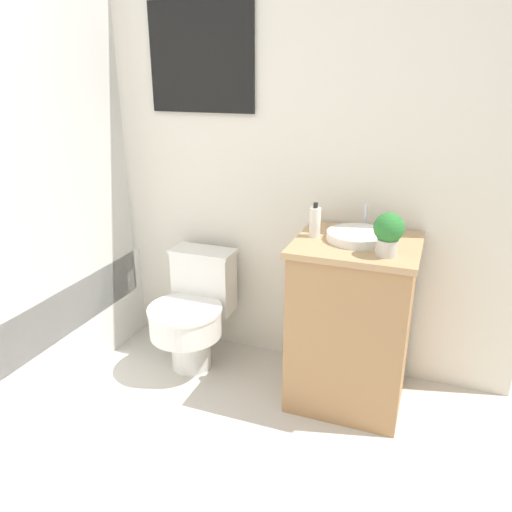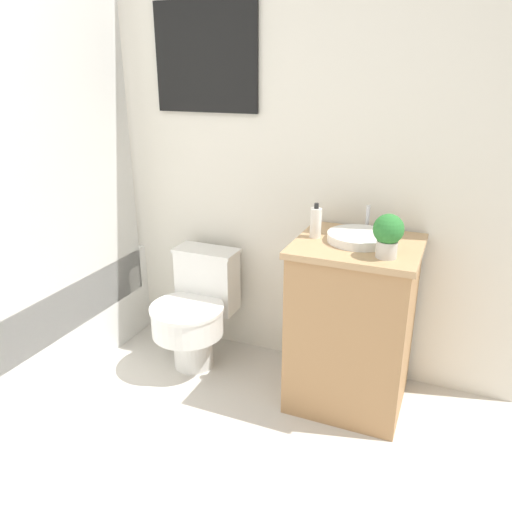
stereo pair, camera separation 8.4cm
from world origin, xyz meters
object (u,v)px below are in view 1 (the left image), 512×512
at_px(sink, 359,236).
at_px(soap_bottle, 315,222).
at_px(potted_plant, 389,232).
at_px(toilet, 194,311).

distance_m(sink, soap_bottle, 0.21).
height_order(sink, potted_plant, potted_plant).
bearing_deg(potted_plant, sink, 131.90).
xyz_separation_m(toilet, potted_plant, (1.02, -0.15, 0.62)).
height_order(sink, soap_bottle, soap_bottle).
bearing_deg(sink, toilet, -178.95).
xyz_separation_m(sink, potted_plant, (0.15, -0.16, 0.09)).
xyz_separation_m(sink, soap_bottle, (-0.21, -0.02, 0.05)).
bearing_deg(potted_plant, soap_bottle, 157.78).
xyz_separation_m(toilet, soap_bottle, (0.67, -0.00, 0.59)).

